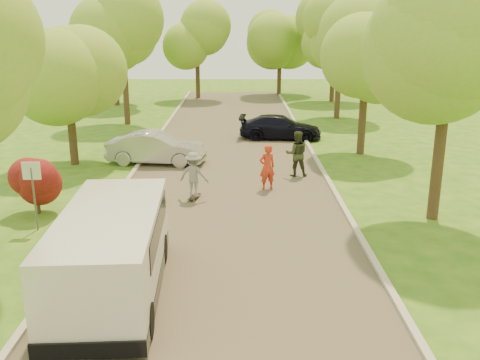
{
  "coord_description": "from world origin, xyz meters",
  "views": [
    {
      "loc": [
        0.44,
        -11.48,
        6.18
      ],
      "look_at": [
        0.48,
        5.04,
        1.3
      ],
      "focal_mm": 40.0,
      "sensor_mm": 36.0,
      "label": 1
    }
  ],
  "objects_px": {
    "dark_sedan": "(280,127)",
    "person_striped": "(267,167)",
    "street_sign": "(32,181)",
    "person_olive": "(297,154)",
    "minivan": "(112,252)",
    "longboard": "(194,197)",
    "silver_sedan": "(156,148)",
    "skateboarder": "(194,174)"
  },
  "relations": [
    {
      "from": "dark_sedan",
      "to": "person_striped",
      "type": "bearing_deg",
      "value": 177.45
    },
    {
      "from": "street_sign",
      "to": "person_olive",
      "type": "height_order",
      "value": "street_sign"
    },
    {
      "from": "street_sign",
      "to": "minivan",
      "type": "distance_m",
      "value": 5.28
    },
    {
      "from": "longboard",
      "to": "person_striped",
      "type": "bearing_deg",
      "value": -141.57
    },
    {
      "from": "minivan",
      "to": "dark_sedan",
      "type": "bearing_deg",
      "value": 70.41
    },
    {
      "from": "dark_sedan",
      "to": "person_striped",
      "type": "distance_m",
      "value": 9.41
    },
    {
      "from": "silver_sedan",
      "to": "skateboarder",
      "type": "height_order",
      "value": "skateboarder"
    },
    {
      "from": "silver_sedan",
      "to": "dark_sedan",
      "type": "height_order",
      "value": "silver_sedan"
    },
    {
      "from": "silver_sedan",
      "to": "person_olive",
      "type": "distance_m",
      "value": 6.49
    },
    {
      "from": "street_sign",
      "to": "person_olive",
      "type": "xyz_separation_m",
      "value": [
        8.64,
        6.02,
        -0.61
      ]
    },
    {
      "from": "minivan",
      "to": "skateboarder",
      "type": "height_order",
      "value": "minivan"
    },
    {
      "from": "dark_sedan",
      "to": "person_striped",
      "type": "relative_size",
      "value": 2.54
    },
    {
      "from": "silver_sedan",
      "to": "longboard",
      "type": "distance_m",
      "value": 5.6
    },
    {
      "from": "longboard",
      "to": "skateboarder",
      "type": "xyz_separation_m",
      "value": [
        -0.0,
        0.0,
        0.84
      ]
    },
    {
      "from": "silver_sedan",
      "to": "person_olive",
      "type": "bearing_deg",
      "value": -101.39
    },
    {
      "from": "person_striped",
      "to": "silver_sedan",
      "type": "bearing_deg",
      "value": -60.47
    },
    {
      "from": "minivan",
      "to": "longboard",
      "type": "relative_size",
      "value": 6.42
    },
    {
      "from": "street_sign",
      "to": "person_striped",
      "type": "bearing_deg",
      "value": 29.68
    },
    {
      "from": "minivan",
      "to": "dark_sedan",
      "type": "xyz_separation_m",
      "value": [
        5.23,
        17.6,
        -0.44
      ]
    },
    {
      "from": "silver_sedan",
      "to": "dark_sedan",
      "type": "relative_size",
      "value": 0.98
    },
    {
      "from": "minivan",
      "to": "dark_sedan",
      "type": "distance_m",
      "value": 18.36
    },
    {
      "from": "street_sign",
      "to": "person_striped",
      "type": "xyz_separation_m",
      "value": [
        7.32,
        4.17,
        -0.68
      ]
    },
    {
      "from": "street_sign",
      "to": "skateboarder",
      "type": "xyz_separation_m",
      "value": [
        4.63,
        2.98,
        -0.63
      ]
    },
    {
      "from": "minivan",
      "to": "person_striped",
      "type": "relative_size",
      "value": 3.2
    },
    {
      "from": "silver_sedan",
      "to": "minivan",
      "type": "bearing_deg",
      "value": -168.75
    },
    {
      "from": "dark_sedan",
      "to": "person_olive",
      "type": "height_order",
      "value": "person_olive"
    },
    {
      "from": "dark_sedan",
      "to": "skateboarder",
      "type": "xyz_separation_m",
      "value": [
        -3.9,
        -10.53,
        0.28
      ]
    },
    {
      "from": "dark_sedan",
      "to": "minivan",
      "type": "bearing_deg",
      "value": 168.25
    },
    {
      "from": "minivan",
      "to": "dark_sedan",
      "type": "relative_size",
      "value": 1.26
    },
    {
      "from": "street_sign",
      "to": "dark_sedan",
      "type": "xyz_separation_m",
      "value": [
        8.53,
        13.51,
        -0.91
      ]
    },
    {
      "from": "skateboarder",
      "to": "minivan",
      "type": "bearing_deg",
      "value": 93.88
    },
    {
      "from": "skateboarder",
      "to": "person_olive",
      "type": "height_order",
      "value": "person_olive"
    },
    {
      "from": "street_sign",
      "to": "dark_sedan",
      "type": "bearing_deg",
      "value": 57.73
    },
    {
      "from": "street_sign",
      "to": "longboard",
      "type": "xyz_separation_m",
      "value": [
        4.63,
        2.98,
        -1.47
      ]
    },
    {
      "from": "street_sign",
      "to": "silver_sedan",
      "type": "distance_m",
      "value": 8.54
    },
    {
      "from": "person_striped",
      "to": "person_olive",
      "type": "bearing_deg",
      "value": -146.7
    },
    {
      "from": "dark_sedan",
      "to": "longboard",
      "type": "xyz_separation_m",
      "value": [
        -3.9,
        -10.53,
        -0.56
      ]
    },
    {
      "from": "person_striped",
      "to": "person_olive",
      "type": "xyz_separation_m",
      "value": [
        1.32,
        1.84,
        0.07
      ]
    },
    {
      "from": "skateboarder",
      "to": "person_olive",
      "type": "relative_size",
      "value": 0.86
    },
    {
      "from": "person_striped",
      "to": "street_sign",
      "type": "bearing_deg",
      "value": 8.48
    },
    {
      "from": "longboard",
      "to": "person_striped",
      "type": "distance_m",
      "value": 3.05
    },
    {
      "from": "dark_sedan",
      "to": "person_striped",
      "type": "height_order",
      "value": "person_striped"
    }
  ]
}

